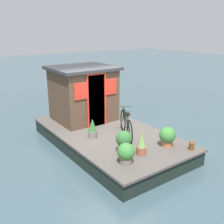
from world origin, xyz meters
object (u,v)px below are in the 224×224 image
object	(u,v)px
houseboat_cabin	(83,93)
potted_plant_rosemary	(141,144)
potted_plant_succulent	(126,153)
mooring_bollard	(192,145)
bicycle	(126,125)
potted_plant_basil	(92,129)
potted_plant_geranium	(124,141)
potted_plant_thyme	(167,136)

from	to	relation	value
houseboat_cabin	potted_plant_rosemary	world-z (taller)	houseboat_cabin
potted_plant_succulent	mooring_bollard	bearing A→B (deg)	-102.41
bicycle	mooring_bollard	world-z (taller)	bicycle
potted_plant_basil	bicycle	bearing A→B (deg)	-125.30
potted_plant_succulent	potted_plant_basil	xyz separation A→B (m)	(1.81, -0.18, 0.00)
potted_plant_rosemary	potted_plant_succulent	size ratio (longest dim) A/B	1.17
bicycle	potted_plant_rosemary	size ratio (longest dim) A/B	2.45
potted_plant_rosemary	mooring_bollard	distance (m)	1.41
potted_plant_rosemary	potted_plant_basil	distance (m)	1.70
potted_plant_rosemary	mooring_bollard	size ratio (longest dim) A/B	2.44
houseboat_cabin	mooring_bollard	distance (m)	4.07
houseboat_cabin	potted_plant_geranium	distance (m)	3.03
potted_plant_succulent	potted_plant_thyme	bearing A→B (deg)	-85.92
bicycle	mooring_bollard	bearing A→B (deg)	-151.01
mooring_bollard	potted_plant_rosemary	bearing A→B (deg)	65.26
potted_plant_geranium	potted_plant_basil	xyz separation A→B (m)	(1.31, 0.14, -0.05)
mooring_bollard	houseboat_cabin	bearing A→B (deg)	15.76
potted_plant_rosemary	potted_plant_thyme	world-z (taller)	potted_plant_rosemary
bicycle	potted_plant_rosemary	distance (m)	1.13
potted_plant_basil	potted_plant_thyme	bearing A→B (deg)	-141.72
potted_plant_geranium	potted_plant_thyme	size ratio (longest dim) A/B	1.08
bicycle	potted_plant_succulent	world-z (taller)	bicycle
bicycle	potted_plant_thyme	distance (m)	1.25
houseboat_cabin	potted_plant_rosemary	xyz separation A→B (m)	(-3.25, 0.19, -0.65)
potted_plant_rosemary	potted_plant_geranium	bearing A→B (deg)	43.22
potted_plant_succulent	mooring_bollard	size ratio (longest dim) A/B	2.09
bicycle	potted_plant_geranium	distance (m)	1.00
potted_plant_thyme	mooring_bollard	xyz separation A→B (m)	(-0.53, -0.38, -0.16)
bicycle	potted_plant_succulent	bearing A→B (deg)	141.42
potted_plant_rosemary	potted_plant_succulent	world-z (taller)	potted_plant_rosemary
houseboat_cabin	mooring_bollard	bearing A→B (deg)	-164.24
potted_plant_geranium	mooring_bollard	size ratio (longest dim) A/B	2.37
potted_plant_rosemary	potted_plant_geranium	distance (m)	0.45
bicycle	potted_plant_basil	world-z (taller)	bicycle
potted_plant_rosemary	potted_plant_geranium	size ratio (longest dim) A/B	1.03
potted_plant_rosemary	potted_plant_thyme	xyz separation A→B (m)	(-0.06, -0.89, 0.00)
houseboat_cabin	potted_plant_rosemary	size ratio (longest dim) A/B	3.40
houseboat_cabin	bicycle	world-z (taller)	houseboat_cabin
potted_plant_thyme	potted_plant_basil	world-z (taller)	potted_plant_basil
houseboat_cabin	potted_plant_succulent	size ratio (longest dim) A/B	3.97
bicycle	potted_plant_rosemary	bearing A→B (deg)	161.73
houseboat_cabin	potted_plant_thyme	size ratio (longest dim) A/B	3.80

